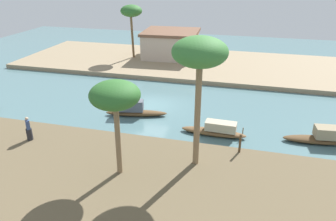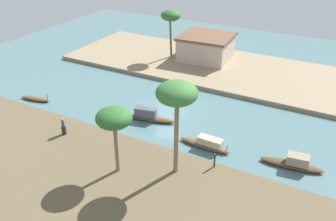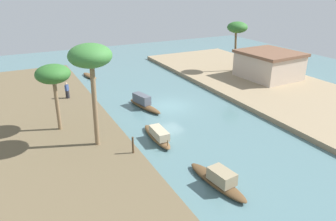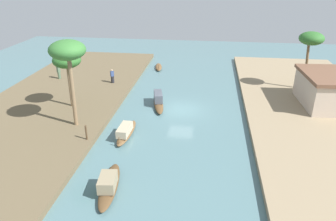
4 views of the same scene
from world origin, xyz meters
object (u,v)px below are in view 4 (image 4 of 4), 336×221
at_px(sampan_with_red_awning, 158,101).
at_px(palm_tree_right_tall, 311,40).
at_px(palm_tree_left_far, 68,52).
at_px(person_on_near_bank, 112,77).
at_px(person_by_mooring, 59,72).
at_px(sampan_foreground, 159,67).
at_px(mooring_post, 86,132).
at_px(sampan_with_tall_canopy, 126,132).
at_px(sampan_downstream_large, 109,184).
at_px(palm_tree_left_near, 67,61).
at_px(riverside_building, 335,89).

bearing_deg(sampan_with_red_awning, palm_tree_right_tall, 97.96).
bearing_deg(palm_tree_left_far, palm_tree_right_tall, 118.85).
distance_m(person_on_near_bank, person_by_mooring, 6.89).
xyz_separation_m(sampan_foreground, sampan_with_red_awning, (12.84, 2.06, 0.30)).
relative_size(sampan_with_red_awning, mooring_post, 4.04).
relative_size(person_on_near_bank, person_by_mooring, 0.93).
relative_size(sampan_with_tall_canopy, mooring_post, 3.78).
bearing_deg(sampan_downstream_large, sampan_foreground, 175.65).
bearing_deg(sampan_foreground, sampan_with_tall_canopy, -8.82).
relative_size(palm_tree_left_near, riverside_building, 0.76).
xyz_separation_m(sampan_foreground, palm_tree_left_near, (15.07, -6.11, 4.74)).
xyz_separation_m(palm_tree_left_near, palm_tree_left_far, (3.88, 2.03, 1.87)).
xyz_separation_m(palm_tree_left_near, palm_tree_right_tall, (-7.99, 23.58, 1.00)).
distance_m(palm_tree_right_tall, riverside_building, 6.10).
height_order(sampan_with_tall_canopy, palm_tree_left_far, palm_tree_left_far).
bearing_deg(palm_tree_right_tall, person_on_near_bank, -87.73).
relative_size(palm_tree_left_far, riverside_building, 1.05).
relative_size(sampan_foreground, riverside_building, 0.51).
distance_m(sampan_foreground, palm_tree_left_far, 20.48).
height_order(sampan_downstream_large, palm_tree_left_far, palm_tree_left_far).
relative_size(sampan_foreground, sampan_with_tall_canopy, 0.77).
height_order(person_by_mooring, riverside_building, riverside_building).
bearing_deg(person_by_mooring, sampan_foreground, -40.82).
relative_size(person_on_near_bank, mooring_post, 1.33).
xyz_separation_m(sampan_downstream_large, palm_tree_left_far, (-7.67, -5.22, 6.37)).
relative_size(sampan_downstream_large, person_by_mooring, 2.86).
relative_size(sampan_downstream_large, palm_tree_left_near, 0.94).
xyz_separation_m(sampan_foreground, sampan_with_tall_canopy, (19.58, 0.41, 0.22)).
height_order(person_by_mooring, palm_tree_left_far, palm_tree_left_far).
distance_m(sampan_with_tall_canopy, palm_tree_right_tall, 21.86).
height_order(sampan_with_tall_canopy, palm_tree_left_near, palm_tree_left_near).
xyz_separation_m(person_by_mooring, palm_tree_right_tall, (-0.26, 28.52, 4.71)).
distance_m(sampan_with_red_awning, mooring_post, 9.55).
height_order(person_on_near_bank, mooring_post, person_on_near_bank).
height_order(sampan_downstream_large, sampan_with_red_awning, sampan_with_red_awning).
bearing_deg(palm_tree_right_tall, sampan_foreground, -112.06).
distance_m(palm_tree_left_far, palm_tree_right_tall, 24.62).
distance_m(person_by_mooring, palm_tree_left_far, 14.64).
distance_m(person_on_near_bank, palm_tree_left_near, 8.32).
height_order(sampan_with_tall_canopy, sampan_downstream_large, sampan_downstream_large).
bearing_deg(palm_tree_right_tall, riverside_building, 21.24).
relative_size(sampan_downstream_large, riverside_building, 0.71).
xyz_separation_m(sampan_downstream_large, person_on_near_bank, (-18.69, -5.32, 0.69)).
height_order(sampan_foreground, palm_tree_left_far, palm_tree_left_far).
relative_size(sampan_downstream_large, mooring_post, 4.07).
bearing_deg(palm_tree_left_near, sampan_foreground, 157.93).
xyz_separation_m(sampan_downstream_large, riverside_building, (-15.14, 18.04, 1.64)).
xyz_separation_m(mooring_post, riverside_building, (-9.85, 21.46, 1.01)).
bearing_deg(palm_tree_left_near, sampan_with_tall_canopy, 55.38).
relative_size(person_by_mooring, riverside_building, 0.25).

